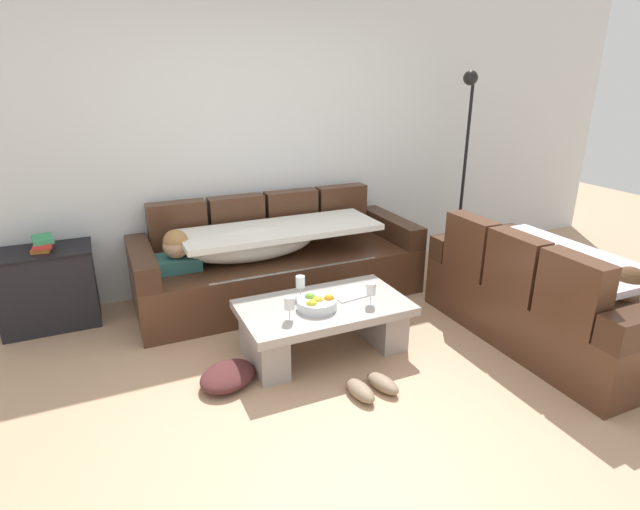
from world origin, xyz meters
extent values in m
plane|color=tan|center=(0.00, 0.00, 0.00)|extent=(14.00, 14.00, 0.00)
cube|color=silver|center=(0.00, 2.15, 1.35)|extent=(9.00, 0.10, 2.70)
cube|color=#4A2C1C|center=(0.20, 1.60, 0.21)|extent=(2.49, 0.92, 0.42)
cube|color=#4A2C1C|center=(-0.60, 1.98, 0.65)|extent=(0.50, 0.16, 0.46)
cube|color=#4A2C1C|center=(-0.07, 1.98, 0.65)|extent=(0.50, 0.16, 0.46)
cube|color=#4A2C1C|center=(0.47, 1.98, 0.65)|extent=(0.50, 0.16, 0.46)
cube|color=#4A2C1C|center=(1.00, 1.98, 0.65)|extent=(0.50, 0.16, 0.46)
cube|color=#3B2316|center=(-0.95, 1.60, 0.52)|extent=(0.18, 0.92, 0.20)
cube|color=#3B2316|center=(1.35, 1.60, 0.52)|extent=(0.18, 0.92, 0.20)
cube|color=#2D6660|center=(-0.68, 1.59, 0.47)|extent=(0.36, 0.28, 0.11)
sphere|color=tan|center=(-0.68, 1.55, 0.64)|extent=(0.21, 0.21, 0.21)
sphere|color=#9E7042|center=(-0.68, 1.55, 0.67)|extent=(0.20, 0.20, 0.20)
ellipsoid|color=silver|center=(-0.06, 1.55, 0.56)|extent=(1.10, 0.44, 0.28)
cube|color=silver|center=(0.20, 1.53, 0.66)|extent=(1.70, 0.60, 0.05)
cube|color=silver|center=(0.20, 1.16, 0.23)|extent=(1.44, 0.04, 0.38)
cube|color=#4A2C1C|center=(1.81, 0.07, 0.21)|extent=(0.92, 1.80, 0.42)
cube|color=#4A2C1C|center=(1.43, -0.41, 0.65)|extent=(0.16, 0.45, 0.46)
cube|color=#4A2C1C|center=(1.43, 0.07, 0.65)|extent=(0.16, 0.45, 0.46)
cube|color=#4A2C1C|center=(1.43, 0.55, 0.65)|extent=(0.16, 0.45, 0.46)
cube|color=#3B2316|center=(1.81, 0.88, 0.52)|extent=(0.92, 0.18, 0.20)
cube|color=gray|center=(1.82, -0.47, 0.47)|extent=(0.28, 0.36, 0.11)
sphere|color=beige|center=(1.86, -0.47, 0.64)|extent=(0.21, 0.21, 0.21)
sphere|color=#4C331E|center=(1.86, -0.47, 0.67)|extent=(0.20, 0.20, 0.20)
ellipsoid|color=silver|center=(1.86, 0.15, 0.56)|extent=(0.44, 0.88, 0.28)
cube|color=silver|center=(1.88, 0.07, 0.66)|extent=(0.60, 1.33, 0.05)
cube|color=silver|center=(2.25, 0.07, 0.23)|extent=(0.04, 1.13, 0.38)
cube|color=#A19994|center=(0.17, 0.58, 0.35)|extent=(1.20, 0.68, 0.06)
cube|color=#A19994|center=(-0.29, 0.58, 0.16)|extent=(0.20, 0.54, 0.32)
cube|color=#A19994|center=(0.63, 0.58, 0.16)|extent=(0.20, 0.54, 0.32)
cylinder|color=silver|center=(0.09, 0.53, 0.42)|extent=(0.28, 0.28, 0.07)
sphere|color=gold|center=(0.10, 0.52, 0.44)|extent=(0.08, 0.08, 0.08)
sphere|color=gold|center=(0.03, 0.48, 0.44)|extent=(0.08, 0.08, 0.08)
sphere|color=orange|center=(0.18, 0.51, 0.44)|extent=(0.08, 0.08, 0.08)
sphere|color=#6A9F35|center=(0.07, 0.59, 0.44)|extent=(0.08, 0.08, 0.08)
cylinder|color=silver|center=(-0.14, 0.45, 0.38)|extent=(0.06, 0.06, 0.01)
cylinder|color=silver|center=(-0.14, 0.45, 0.42)|extent=(0.01, 0.01, 0.07)
cylinder|color=silver|center=(-0.14, 0.45, 0.50)|extent=(0.07, 0.07, 0.08)
cylinder|color=silver|center=(0.46, 0.43, 0.38)|extent=(0.06, 0.06, 0.01)
cylinder|color=silver|center=(0.46, 0.43, 0.42)|extent=(0.01, 0.01, 0.07)
cylinder|color=silver|center=(0.46, 0.43, 0.50)|extent=(0.07, 0.07, 0.08)
cylinder|color=silver|center=(0.06, 0.75, 0.38)|extent=(0.06, 0.06, 0.01)
cylinder|color=silver|center=(0.06, 0.75, 0.42)|extent=(0.01, 0.01, 0.07)
cylinder|color=silver|center=(0.06, 0.75, 0.50)|extent=(0.07, 0.07, 0.08)
cube|color=white|center=(0.41, 0.65, 0.39)|extent=(0.31, 0.25, 0.01)
cube|color=black|center=(-1.66, 1.85, 0.31)|extent=(0.70, 0.42, 0.62)
cube|color=black|center=(-1.66, 1.85, 0.63)|extent=(0.72, 0.44, 0.02)
cube|color=#B76623|center=(-1.65, 1.84, 0.66)|extent=(0.15, 0.19, 0.03)
cube|color=red|center=(-1.63, 1.85, 0.69)|extent=(0.13, 0.22, 0.04)
cube|color=#338C59|center=(-1.63, 1.86, 0.72)|extent=(0.17, 0.23, 0.04)
cylinder|color=black|center=(2.32, 1.76, 0.01)|extent=(0.28, 0.28, 0.02)
cylinder|color=black|center=(2.32, 1.76, 0.92)|extent=(0.03, 0.03, 1.80)
sphere|color=black|center=(2.20, 1.66, 1.88)|extent=(0.14, 0.14, 0.14)
ellipsoid|color=#8C7259|center=(0.14, -0.03, 0.04)|extent=(0.15, 0.28, 0.09)
ellipsoid|color=#8C7259|center=(0.31, -0.02, 0.04)|extent=(0.18, 0.29, 0.09)
ellipsoid|color=#4C2323|center=(-0.58, 0.45, 0.06)|extent=(0.51, 0.49, 0.12)
camera|label=1|loc=(-1.19, -2.37, 1.95)|focal=28.24mm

